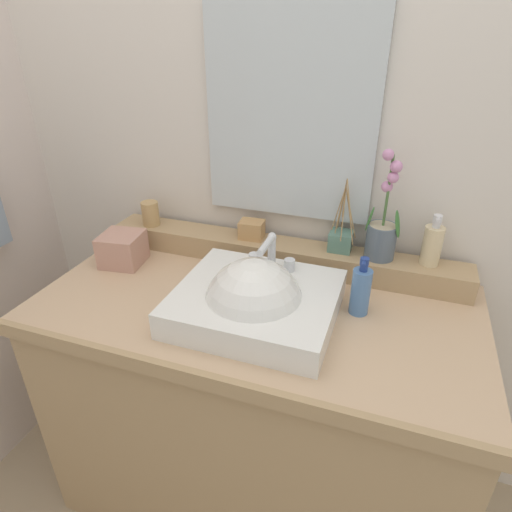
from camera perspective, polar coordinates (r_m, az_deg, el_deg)
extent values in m
cube|color=#9E896B|center=(1.92, -0.11, -28.74)|extent=(2.81, 3.82, 0.10)
cube|color=beige|center=(1.48, 5.71, 19.93)|extent=(2.81, 0.20, 2.71)
cube|color=tan|center=(1.56, -0.13, -19.57)|extent=(1.25, 0.62, 0.81)
cube|color=tan|center=(1.28, -0.15, -6.76)|extent=(1.28, 0.64, 0.04)
cube|color=tan|center=(1.06, -6.19, -16.09)|extent=(1.28, 0.02, 0.04)
cube|color=tan|center=(1.46, 3.11, 0.36)|extent=(1.20, 0.12, 0.08)
cube|color=white|center=(1.20, 0.03, -6.13)|extent=(0.43, 0.39, 0.08)
sphere|color=white|center=(1.19, -0.29, -6.70)|extent=(0.27, 0.27, 0.27)
cylinder|color=silver|center=(1.27, 2.07, 0.47)|extent=(0.02, 0.02, 0.10)
cylinder|color=silver|center=(1.20, 1.32, 1.44)|extent=(0.02, 0.11, 0.02)
sphere|color=silver|center=(1.25, 2.11, 2.51)|extent=(0.03, 0.03, 0.03)
cylinder|color=silver|center=(1.30, -0.27, -0.41)|extent=(0.03, 0.03, 0.04)
cylinder|color=silver|center=(1.27, 4.41, -1.19)|extent=(0.03, 0.03, 0.04)
cylinder|color=#515F6D|center=(1.38, 16.02, 1.86)|extent=(0.09, 0.09, 0.11)
cylinder|color=tan|center=(1.36, 16.28, 3.67)|extent=(0.08, 0.08, 0.01)
cylinder|color=#476B38|center=(1.32, 16.93, 8.12)|extent=(0.01, 0.01, 0.21)
ellipsoid|color=#387033|center=(1.34, 18.07, 4.00)|extent=(0.03, 0.03, 0.09)
ellipsoid|color=#387033|center=(1.35, 14.68, 4.73)|extent=(0.03, 0.03, 0.08)
sphere|color=#C683B1|center=(1.33, 16.80, 8.71)|extent=(0.03, 0.03, 0.03)
sphere|color=#C683B1|center=(1.30, 17.53, 9.79)|extent=(0.03, 0.03, 0.03)
sphere|color=#C683B1|center=(1.29, 17.92, 11.08)|extent=(0.04, 0.04, 0.04)
sphere|color=#C683B1|center=(1.28, 16.95, 12.58)|extent=(0.03, 0.03, 0.03)
cylinder|color=beige|center=(1.39, 22.07, 1.25)|extent=(0.06, 0.06, 0.12)
cylinder|color=silver|center=(1.36, 22.58, 3.84)|extent=(0.02, 0.02, 0.02)
cylinder|color=silver|center=(1.35, 22.73, 4.57)|extent=(0.03, 0.03, 0.02)
cylinder|color=silver|center=(1.34, 22.77, 4.48)|extent=(0.01, 0.03, 0.01)
cylinder|color=tan|center=(1.60, -13.67, 5.42)|extent=(0.06, 0.06, 0.09)
cube|color=slate|center=(1.41, 11.04, 1.97)|extent=(0.07, 0.07, 0.06)
cylinder|color=#9E7A4C|center=(1.36, 12.31, 5.52)|extent=(0.05, 0.01, 0.16)
cylinder|color=#9E7A4C|center=(1.38, 12.11, 5.80)|extent=(0.03, 0.03, 0.16)
cylinder|color=#9E7A4C|center=(1.39, 11.43, 6.55)|extent=(0.01, 0.06, 0.18)
cylinder|color=#9E7A4C|center=(1.38, 11.12, 6.05)|extent=(0.02, 0.03, 0.16)
cylinder|color=#9E7A4C|center=(1.37, 10.72, 5.94)|extent=(0.04, 0.01, 0.16)
cylinder|color=#9E7A4C|center=(1.36, 11.00, 5.99)|extent=(0.02, 0.02, 0.18)
cylinder|color=#9E7A4C|center=(1.35, 11.33, 4.93)|extent=(0.01, 0.05, 0.14)
cylinder|color=#9E7A4C|center=(1.34, 12.21, 5.66)|extent=(0.05, 0.06, 0.19)
cube|color=tan|center=(1.46, -0.57, 3.49)|extent=(0.08, 0.07, 0.06)
cylinder|color=#4C76AD|center=(1.23, 13.53, -4.59)|extent=(0.05, 0.05, 0.13)
cylinder|color=navy|center=(1.19, 13.94, -1.50)|extent=(0.02, 0.02, 0.02)
cylinder|color=navy|center=(1.18, 14.04, -0.70)|extent=(0.02, 0.02, 0.02)
cylinder|color=navy|center=(1.17, 13.98, -0.86)|extent=(0.01, 0.03, 0.01)
cube|color=tan|center=(1.52, -17.10, 0.90)|extent=(0.15, 0.15, 0.11)
cube|color=silver|center=(1.38, 4.27, 17.64)|extent=(0.53, 0.02, 0.62)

